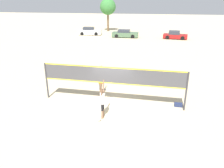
# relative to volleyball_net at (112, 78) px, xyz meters

# --- Properties ---
(ground_plane) EXTENTS (200.00, 200.00, 0.00)m
(ground_plane) POSITION_rel_volleyball_net_xyz_m (0.00, 0.00, -1.76)
(ground_plane) COLOR beige
(volleyball_net) EXTENTS (9.03, 0.11, 2.43)m
(volleyball_net) POSITION_rel_volleyball_net_xyz_m (0.00, 0.00, 0.00)
(volleyball_net) COLOR #38383D
(volleyball_net) RESTS_ON ground_plane
(player_spiker) EXTENTS (0.28, 0.71, 2.18)m
(player_spiker) POSITION_rel_volleyball_net_xyz_m (-0.13, -1.91, -0.61)
(player_spiker) COLOR #8C664C
(player_spiker) RESTS_ON ground_plane
(player_blocker) EXTENTS (0.28, 0.70, 2.07)m
(player_blocker) POSITION_rel_volleyball_net_xyz_m (-1.05, 1.14, -0.68)
(player_blocker) COLOR #8C664C
(player_blocker) RESTS_ON ground_plane
(volleyball) EXTENTS (0.22, 0.22, 0.22)m
(volleyball) POSITION_rel_volleyball_net_xyz_m (-0.25, -2.30, -1.65)
(volleyball) COLOR silver
(volleyball) RESTS_ON ground_plane
(gear_bag) EXTENTS (0.49, 0.27, 0.22)m
(gear_bag) POSITION_rel_volleyball_net_xyz_m (4.15, 0.44, -1.66)
(gear_bag) COLOR navy
(gear_bag) RESTS_ON ground_plane
(parked_car_near) EXTENTS (4.65, 2.05, 1.35)m
(parked_car_near) POSITION_rel_volleyball_net_xyz_m (-3.38, 26.91, -1.15)
(parked_car_near) COLOR #4C6B4C
(parked_car_near) RESTS_ON ground_plane
(parked_car_mid) EXTENTS (4.18, 2.29, 1.37)m
(parked_car_mid) POSITION_rel_volleyball_net_xyz_m (5.32, 27.04, -1.16)
(parked_car_mid) COLOR maroon
(parked_car_mid) RESTS_ON ground_plane
(parked_car_far) EXTENTS (4.55, 2.28, 1.45)m
(parked_car_far) POSITION_rel_volleyball_net_xyz_m (-10.54, 28.57, -1.10)
(parked_car_far) COLOR silver
(parked_car_far) RESTS_ON ground_plane
(tree_left_cluster) EXTENTS (3.31, 3.31, 6.64)m
(tree_left_cluster) POSITION_rel_volleyball_net_xyz_m (-8.33, 34.81, 3.18)
(tree_left_cluster) COLOR brown
(tree_left_cluster) RESTS_ON ground_plane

